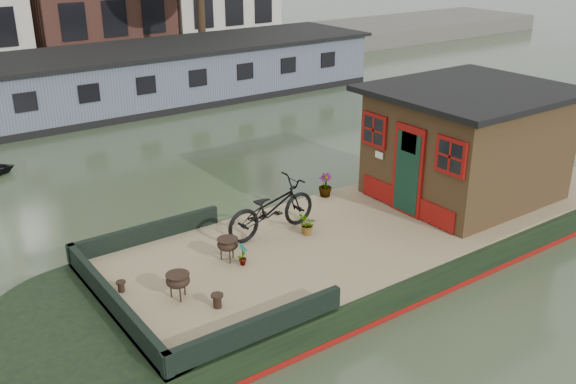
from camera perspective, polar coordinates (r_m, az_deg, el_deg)
ground at (r=13.61m, az=8.91°, el=-4.80°), size 120.00×120.00×0.00m
houseboat_hull at (r=12.68m, az=4.63°, el=-5.34°), size 14.01×4.02×0.60m
houseboat_deck at (r=13.34m, az=9.07°, el=-2.41°), size 11.80×3.80×0.05m
bow_bulwark at (r=10.66m, az=-11.03°, el=-8.06°), size 3.00×4.00×0.35m
cabin at (r=14.44m, az=15.63°, el=4.29°), size 4.00×3.50×2.42m
bicycle at (r=12.33m, az=-1.49°, el=-1.43°), size 2.05×0.81×1.06m
potted_plant_a at (r=11.32m, az=-4.06°, el=-5.52°), size 0.28×0.27×0.44m
potted_plant_c at (r=12.40m, az=1.72°, el=-2.92°), size 0.49×0.49×0.41m
potted_plant_d at (r=14.17m, az=3.34°, el=0.62°), size 0.40×0.40×0.53m
brazier_front at (r=11.50m, az=-5.37°, el=-5.11°), size 0.51×0.51×0.43m
brazier_rear at (r=10.48m, az=-9.72°, el=-8.24°), size 0.50×0.50×0.44m
bollard_port at (r=10.92m, az=-14.60°, el=-8.13°), size 0.16×0.16×0.19m
bollard_stbd at (r=10.22m, az=-6.30°, el=-9.59°), size 0.20×0.20×0.23m
far_houseboat at (r=24.67m, az=-14.38°, el=9.51°), size 20.40×4.40×2.11m
quay at (r=30.81m, az=-18.92°, el=10.48°), size 60.00×6.00×0.90m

